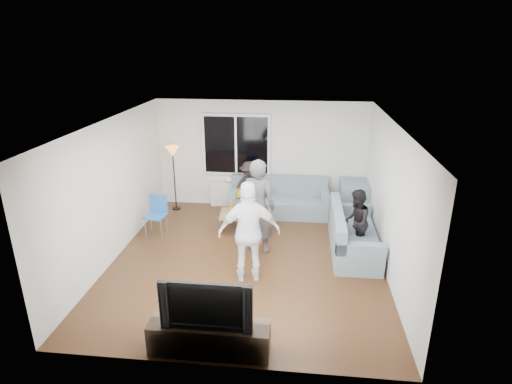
# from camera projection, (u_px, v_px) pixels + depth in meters

# --- Properties ---
(floor) EXTENTS (5.00, 5.50, 0.04)m
(floor) POSITION_uv_depth(u_px,v_px,m) (247.00, 261.00, 7.93)
(floor) COLOR #56351C
(floor) RESTS_ON ground
(ceiling) EXTENTS (5.00, 5.50, 0.04)m
(ceiling) POSITION_uv_depth(u_px,v_px,m) (246.00, 122.00, 7.02)
(ceiling) COLOR white
(ceiling) RESTS_ON ground
(wall_back) EXTENTS (5.00, 0.04, 2.60)m
(wall_back) POSITION_uv_depth(u_px,v_px,m) (262.00, 155.00, 10.06)
(wall_back) COLOR silver
(wall_back) RESTS_ON ground
(wall_front) EXTENTS (5.00, 0.04, 2.60)m
(wall_front) POSITION_uv_depth(u_px,v_px,m) (216.00, 279.00, 4.89)
(wall_front) COLOR silver
(wall_front) RESTS_ON ground
(wall_left) EXTENTS (0.04, 5.50, 2.60)m
(wall_left) POSITION_uv_depth(u_px,v_px,m) (111.00, 190.00, 7.73)
(wall_left) COLOR silver
(wall_left) RESTS_ON ground
(wall_right) EXTENTS (0.04, 5.50, 2.60)m
(wall_right) POSITION_uv_depth(u_px,v_px,m) (392.00, 201.00, 7.22)
(wall_right) COLOR silver
(wall_right) RESTS_ON ground
(window_frame) EXTENTS (1.62, 0.06, 1.47)m
(window_frame) POSITION_uv_depth(u_px,v_px,m) (236.00, 145.00, 9.96)
(window_frame) COLOR white
(window_frame) RESTS_ON wall_back
(window_glass) EXTENTS (1.50, 0.02, 1.35)m
(window_glass) POSITION_uv_depth(u_px,v_px,m) (236.00, 145.00, 9.92)
(window_glass) COLOR black
(window_glass) RESTS_ON window_frame
(window_mullion) EXTENTS (0.05, 0.03, 1.35)m
(window_mullion) POSITION_uv_depth(u_px,v_px,m) (236.00, 145.00, 9.91)
(window_mullion) COLOR white
(window_mullion) RESTS_ON window_frame
(radiator) EXTENTS (1.30, 0.12, 0.62)m
(radiator) POSITION_uv_depth(u_px,v_px,m) (237.00, 194.00, 10.35)
(radiator) COLOR silver
(radiator) RESTS_ON floor
(potted_plant) EXTENTS (0.21, 0.19, 0.33)m
(potted_plant) POSITION_uv_depth(u_px,v_px,m) (246.00, 177.00, 10.14)
(potted_plant) COLOR #265F28
(potted_plant) RESTS_ON radiator
(vase) EXTENTS (0.20, 0.20, 0.19)m
(vase) POSITION_uv_depth(u_px,v_px,m) (229.00, 179.00, 10.20)
(vase) COLOR silver
(vase) RESTS_ON radiator
(sofa_back_section) EXTENTS (2.30, 0.85, 0.85)m
(sofa_back_section) POSITION_uv_depth(u_px,v_px,m) (279.00, 197.00, 9.85)
(sofa_back_section) COLOR slate
(sofa_back_section) RESTS_ON floor
(sofa_right_section) EXTENTS (2.00, 0.85, 0.85)m
(sofa_right_section) POSITION_uv_depth(u_px,v_px,m) (354.00, 231.00, 8.11)
(sofa_right_section) COLOR slate
(sofa_right_section) RESTS_ON floor
(sofa_corner) EXTENTS (0.85, 0.85, 0.85)m
(sofa_corner) POSITION_uv_depth(u_px,v_px,m) (358.00, 200.00, 9.66)
(sofa_corner) COLOR slate
(sofa_corner) RESTS_ON floor
(cushion_yellow) EXTENTS (0.39, 0.33, 0.14)m
(cushion_yellow) POSITION_uv_depth(u_px,v_px,m) (243.00, 193.00, 9.89)
(cushion_yellow) COLOR gold
(cushion_yellow) RESTS_ON sofa_back_section
(cushion_red) EXTENTS (0.46, 0.43, 0.13)m
(cushion_red) POSITION_uv_depth(u_px,v_px,m) (261.00, 192.00, 9.92)
(cushion_red) COLOR maroon
(cushion_red) RESTS_ON sofa_back_section
(coffee_table) EXTENTS (1.15, 0.69, 0.40)m
(coffee_table) POSITION_uv_depth(u_px,v_px,m) (246.00, 221.00, 9.09)
(coffee_table) COLOR olive
(coffee_table) RESTS_ON floor
(pitcher) EXTENTS (0.17, 0.17, 0.17)m
(pitcher) POSITION_uv_depth(u_px,v_px,m) (244.00, 210.00, 8.97)
(pitcher) COLOR maroon
(pitcher) RESTS_ON coffee_table
(side_chair) EXTENTS (0.45, 0.45, 0.86)m
(side_chair) POSITION_uv_depth(u_px,v_px,m) (155.00, 216.00, 8.78)
(side_chair) COLOR #2865AF
(side_chair) RESTS_ON floor
(floor_lamp) EXTENTS (0.32, 0.32, 1.56)m
(floor_lamp) POSITION_uv_depth(u_px,v_px,m) (174.00, 179.00, 10.02)
(floor_lamp) COLOR orange
(floor_lamp) RESTS_ON floor
(player_left) EXTENTS (0.76, 0.59, 1.86)m
(player_left) POSITION_uv_depth(u_px,v_px,m) (258.00, 206.00, 7.97)
(player_left) COLOR #4A4A4F
(player_left) RESTS_ON floor
(player_right) EXTENTS (1.10, 0.62, 1.78)m
(player_right) POSITION_uv_depth(u_px,v_px,m) (249.00, 232.00, 7.00)
(player_right) COLOR white
(player_right) RESTS_ON floor
(spectator_right) EXTENTS (0.60, 0.71, 1.29)m
(spectator_right) POSITION_uv_depth(u_px,v_px,m) (356.00, 222.00, 7.97)
(spectator_right) COLOR black
(spectator_right) RESTS_ON floor
(spectator_back) EXTENTS (0.90, 0.63, 1.27)m
(spectator_back) POSITION_uv_depth(u_px,v_px,m) (250.00, 187.00, 9.88)
(spectator_back) COLOR black
(spectator_back) RESTS_ON floor
(tv_console) EXTENTS (1.60, 0.40, 0.44)m
(tv_console) POSITION_uv_depth(u_px,v_px,m) (209.00, 338.00, 5.54)
(tv_console) COLOR #312418
(tv_console) RESTS_ON floor
(television) EXTENTS (1.19, 0.16, 0.68)m
(television) POSITION_uv_depth(u_px,v_px,m) (208.00, 302.00, 5.34)
(television) COLOR black
(television) RESTS_ON tv_console
(bottle_a) EXTENTS (0.07, 0.07, 0.23)m
(bottle_a) POSITION_uv_depth(u_px,v_px,m) (232.00, 206.00, 9.11)
(bottle_a) COLOR orange
(bottle_a) RESTS_ON coffee_table
(bottle_d) EXTENTS (0.07, 0.07, 0.24)m
(bottle_d) POSITION_uv_depth(u_px,v_px,m) (256.00, 209.00, 8.92)
(bottle_d) COLOR orange
(bottle_d) RESTS_ON coffee_table
(bottle_b) EXTENTS (0.08, 0.08, 0.21)m
(bottle_b) POSITION_uv_depth(u_px,v_px,m) (238.00, 210.00, 8.88)
(bottle_b) COLOR #1C8217
(bottle_b) RESTS_ON coffee_table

